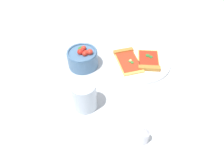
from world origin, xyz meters
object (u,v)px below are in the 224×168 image
at_px(soda_glass, 85,96).
at_px(plate, 139,62).
at_px(pepper_shaker, 145,136).
at_px(pizza_slice_near, 149,61).
at_px(pizza_slice_far, 127,60).
at_px(salad_bowl, 83,58).

bearing_deg(soda_glass, plate, -81.51).
xyz_separation_m(plate, pepper_shaker, (-0.28, 0.25, 0.03)).
distance_m(pizza_slice_near, pizza_slice_far, 0.09).
xyz_separation_m(salad_bowl, pepper_shaker, (-0.42, 0.06, -0.01)).
distance_m(plate, salad_bowl, 0.24).
relative_size(salad_bowl, soda_glass, 1.18).
bearing_deg(pizza_slice_far, pepper_shaker, 145.36).
bearing_deg(soda_glass, pizza_slice_near, -88.13).
bearing_deg(soda_glass, pepper_shaker, -165.59).
xyz_separation_m(plate, soda_glass, (-0.05, 0.31, 0.05)).
xyz_separation_m(soda_glass, pepper_shaker, (-0.23, -0.06, -0.02)).
bearing_deg(pizza_slice_far, pizza_slice_near, -137.07).
height_order(pizza_slice_far, salad_bowl, salad_bowl).
distance_m(pizza_slice_far, pepper_shaker, 0.37).
relative_size(soda_glass, pepper_shaker, 1.63).
bearing_deg(soda_glass, pizza_slice_far, -74.05).
bearing_deg(plate, pepper_shaker, 137.51).
bearing_deg(salad_bowl, pizza_slice_near, -129.21).
relative_size(plate, pizza_slice_far, 1.50).
xyz_separation_m(plate, pizza_slice_far, (0.03, 0.04, 0.01)).
xyz_separation_m(plate, pizza_slice_near, (-0.04, -0.02, 0.01)).
bearing_deg(pizza_slice_far, soda_glass, 105.95).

